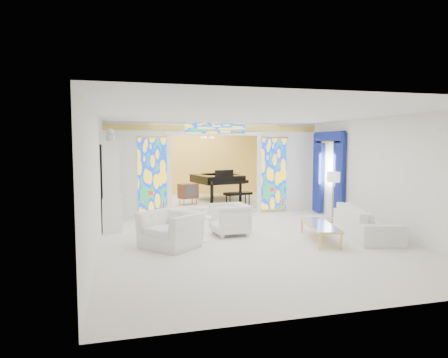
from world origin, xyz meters
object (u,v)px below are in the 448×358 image
object	(u,v)px
grand_piano	(219,179)
armchair_right	(230,219)
armchair_left	(171,230)
sofa	(366,222)
coffee_table	(320,225)
tv_console	(188,191)
china_cabinet	(112,186)

from	to	relation	value
grand_piano	armchair_right	bearing A→B (deg)	-113.91
armchair_left	sofa	world-z (taller)	armchair_left
armchair_right	grand_piano	bearing A→B (deg)	163.56
sofa	coffee_table	size ratio (longest dim) A/B	1.31
armchair_right	tv_console	size ratio (longest dim) A/B	1.20
grand_piano	tv_console	size ratio (longest dim) A/B	4.38
grand_piano	tv_console	bearing A→B (deg)	-158.42
china_cabinet	tv_console	world-z (taller)	china_cabinet
armchair_right	coffee_table	world-z (taller)	armchair_right
armchair_left	sofa	xyz separation A→B (m)	(4.87, -0.18, -0.02)
armchair_left	grand_piano	world-z (taller)	grand_piano
coffee_table	tv_console	world-z (taller)	tv_console
coffee_table	sofa	bearing A→B (deg)	6.05
coffee_table	tv_console	distance (m)	5.81
tv_console	armchair_left	bearing A→B (deg)	-122.28
armchair_left	armchair_right	distance (m)	1.78
armchair_right	china_cabinet	bearing A→B (deg)	-125.05
armchair_left	coffee_table	distance (m)	3.53
armchair_left	tv_console	xyz separation A→B (m)	(1.22, 5.00, 0.26)
china_cabinet	armchair_left	xyz separation A→B (m)	(1.30, -2.46, -0.78)
armchair_right	grand_piano	size ratio (longest dim) A/B	0.27
armchair_left	grand_piano	size ratio (longest dim) A/B	0.37
china_cabinet	sofa	distance (m)	6.76
china_cabinet	sofa	size ratio (longest dim) A/B	1.08
tv_console	grand_piano	bearing A→B (deg)	15.87
sofa	tv_console	xyz separation A→B (m)	(-3.65, 5.18, 0.29)
china_cabinet	armchair_right	size ratio (longest dim) A/B	3.08
coffee_table	grand_piano	size ratio (longest dim) A/B	0.59
china_cabinet	armchair_left	bearing A→B (deg)	-62.18
china_cabinet	tv_console	xyz separation A→B (m)	(2.52, 2.54, -0.51)
tv_console	china_cabinet	bearing A→B (deg)	-153.24
armchair_left	sofa	distance (m)	4.87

